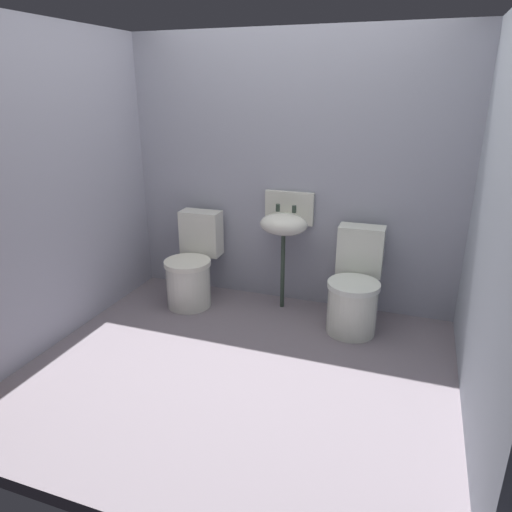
{
  "coord_description": "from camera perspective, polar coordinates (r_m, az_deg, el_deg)",
  "views": [
    {
      "loc": [
        1.02,
        -2.61,
        1.82
      ],
      "look_at": [
        0.0,
        0.29,
        0.7
      ],
      "focal_mm": 32.7,
      "sensor_mm": 36.0,
      "label": 1
    }
  ],
  "objects": [
    {
      "name": "wall_right",
      "position": [
        2.83,
        27.87,
        3.49
      ],
      "size": [
        0.1,
        2.48,
        2.25
      ],
      "primitive_type": "cube",
      "color": "#99A1AD",
      "rests_on": "ground"
    },
    {
      "name": "wall_left",
      "position": [
        3.74,
        -22.93,
        7.81
      ],
      "size": [
        0.1,
        2.48,
        2.25
      ],
      "primitive_type": "cube",
      "color": "#9899A9",
      "rests_on": "ground"
    },
    {
      "name": "wall_back",
      "position": [
        4.0,
        4.39,
        10.01
      ],
      "size": [
        3.23,
        0.1,
        2.25
      ],
      "primitive_type": "cube",
      "color": "#989AA9",
      "rests_on": "ground"
    },
    {
      "name": "ground_plane",
      "position": [
        3.37,
        -1.66,
        -13.53
      ],
      "size": [
        3.23,
        2.68,
        0.08
      ],
      "primitive_type": "cube",
      "color": "slate"
    },
    {
      "name": "toilet_left",
      "position": [
        4.13,
        -7.79,
        -1.44
      ],
      "size": [
        0.41,
        0.6,
        0.78
      ],
      "rotation": [
        0.0,
        0.0,
        3.16
      ],
      "color": "silver",
      "rests_on": "ground"
    },
    {
      "name": "sink",
      "position": [
        3.88,
        3.51,
        4.07
      ],
      "size": [
        0.42,
        0.35,
        0.99
      ],
      "color": "#303F33",
      "rests_on": "ground"
    },
    {
      "name": "toilet_right",
      "position": [
        3.74,
        11.98,
        -4.07
      ],
      "size": [
        0.4,
        0.59,
        0.78
      ],
      "rotation": [
        0.0,
        0.0,
        3.15
      ],
      "color": "silver",
      "rests_on": "ground"
    }
  ]
}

